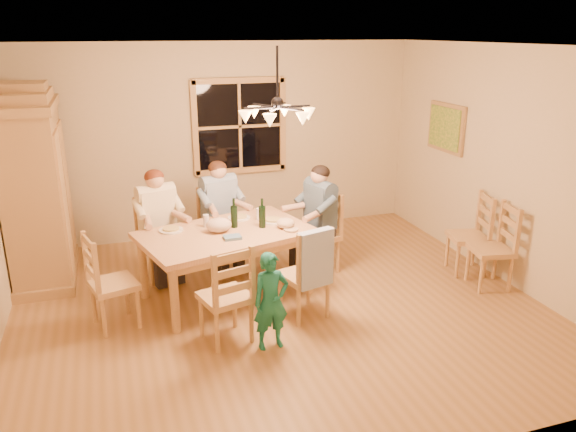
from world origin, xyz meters
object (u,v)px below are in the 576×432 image
object	(u,v)px
dining_table	(226,240)
chair_end_right	(318,247)
chair_far_left	(161,254)
chair_spare_back	(466,249)
wine_bottle_b	(262,213)
chair_spare_front	(489,262)
chandelier	(277,113)
wine_bottle_a	(234,213)
chair_end_left	(115,298)
adult_slate_man	(319,206)
adult_woman	(157,211)
child	(271,301)
chair_near_left	(226,311)
adult_plaid_man	(219,200)
armoire	(37,192)
chair_far_right	(221,241)
chair_near_right	(304,289)

from	to	relation	value
dining_table	chair_end_right	xyz separation A→B (m)	(1.21, 0.32, -0.36)
chair_far_left	chair_spare_back	bearing A→B (deg)	149.70
wine_bottle_b	chair_spare_front	bearing A→B (deg)	-16.12
chandelier	wine_bottle_a	world-z (taller)	chandelier
chair_end_left	chair_spare_front	xyz separation A→B (m)	(4.12, -0.39, 0.00)
adult_slate_man	wine_bottle_b	xyz separation A→B (m)	(-0.79, -0.31, 0.08)
adult_woman	chair_end_left	bearing A→B (deg)	46.74
dining_table	wine_bottle_a	xyz separation A→B (m)	(0.12, 0.11, 0.27)
dining_table	chair_spare_front	xyz separation A→B (m)	(2.92, -0.71, -0.36)
adult_woman	child	bearing A→B (deg)	98.30
chair_end_left	chair_end_right	bearing A→B (deg)	90.00
chandelier	chair_spare_back	xyz separation A→B (m)	(2.45, 0.15, -1.77)
wine_bottle_a	chair_far_left	bearing A→B (deg)	142.63
child	wine_bottle_a	bearing A→B (deg)	86.43
chair_far_left	chair_end_left	xyz separation A→B (m)	(-0.55, -1.03, 0.00)
chair_near_left	adult_plaid_man	distance (m)	1.95
dining_table	adult_plaid_man	distance (m)	0.94
child	chair_end_right	bearing A→B (deg)	50.09
adult_woman	child	distance (m)	2.09
armoire	chair_far_left	bearing A→B (deg)	-19.90
chair_far_left	chair_spare_front	size ratio (longest dim) A/B	1.00
chair_far_right	wine_bottle_a	bearing A→B (deg)	75.41
chair_far_left	wine_bottle_a	world-z (taller)	wine_bottle_a
adult_woman	adult_plaid_man	xyz separation A→B (m)	(0.77, 0.21, 0.00)
armoire	adult_plaid_man	distance (m)	2.10
chandelier	adult_woman	bearing A→B (deg)	134.78
dining_table	chandelier	bearing A→B (deg)	-42.26
adult_slate_man	child	size ratio (longest dim) A/B	0.93
chair_far_left	chair_end_left	distance (m)	1.17
adult_slate_man	chair_spare_back	xyz separation A→B (m)	(1.71, -0.60, -0.54)
chair_far_left	chair_end_right	size ratio (longest dim) A/B	1.00
armoire	chair_near_right	bearing A→B (deg)	-35.79
armoire	chair_near_left	world-z (taller)	armoire
armoire	chair_far_left	xyz separation A→B (m)	(1.30, -0.47, -0.75)
dining_table	chair_near_right	xyz separation A→B (m)	(0.65, -0.71, -0.36)
chair_end_right	chair_spare_back	distance (m)	1.81
chair_far_left	chair_spare_back	world-z (taller)	same
chair_spare_front	chair_far_right	bearing A→B (deg)	71.12
wine_bottle_a	chair_spare_back	bearing A→B (deg)	-7.87
chair_end_right	adult_plaid_man	world-z (taller)	adult_plaid_man
chair_near_right	wine_bottle_b	bearing A→B (deg)	93.46
adult_woman	chair_spare_back	bearing A→B (deg)	149.70
chair_spare_front	chair_spare_back	distance (m)	0.44
armoire	chair_far_right	distance (m)	2.22
chair_far_left	chair_end_left	size ratio (longest dim) A/B	1.00
chair_far_right	chair_end_right	size ratio (longest dim) A/B	1.00
wine_bottle_b	child	bearing A→B (deg)	-102.15
chair_near_right	chair_spare_back	world-z (taller)	same
wine_bottle_b	chair_spare_front	distance (m)	2.68
chair_near_left	chair_near_right	bearing A→B (deg)	0.00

